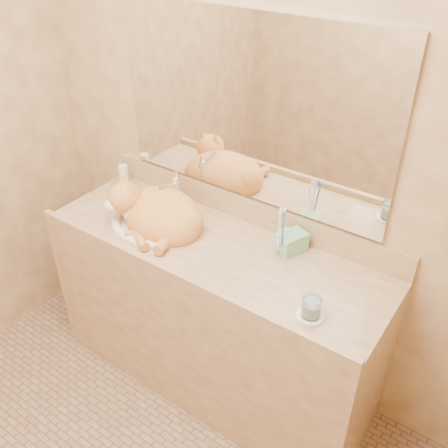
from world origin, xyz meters
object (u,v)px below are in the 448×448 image
Objects in this scene: cat at (156,211)px; soap_dispenser at (281,237)px; vanity_counter at (214,316)px; toothbrush_cup at (280,248)px; sink_basin at (153,212)px; water_glass at (311,307)px.

soap_dispenser is (0.59, 0.12, 0.02)m from cat.
cat is (-0.31, -0.01, 0.50)m from vanity_counter.
sink_basin is at bearing -168.37° from toothbrush_cup.
cat is at bearing 22.75° from sink_basin.
toothbrush_cup is (0.59, 0.12, -0.03)m from cat.
cat is at bearing -168.79° from toothbrush_cup.
sink_basin is at bearing -176.48° from vanity_counter.
cat reaches higher than sink_basin.
toothbrush_cup is at bearing 5.64° from sink_basin.
cat is at bearing -177.63° from vanity_counter.
soap_dispenser is (0.27, 0.11, 0.52)m from vanity_counter.
cat reaches higher than vanity_counter.
toothbrush_cup reaches higher than vanity_counter.
soap_dispenser reaches higher than sink_basin.
cat is at bearing -147.76° from soap_dispenser.
water_glass reaches higher than vanity_counter.
sink_basin reaches higher than toothbrush_cup.
toothbrush_cup is 1.19× the size of water_glass.
toothbrush_cup is at bearing 137.58° from water_glass.
cat is at bearing 171.11° from water_glass.
cat is 2.29× the size of soap_dispenser.
sink_basin is at bearing -147.36° from soap_dispenser.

